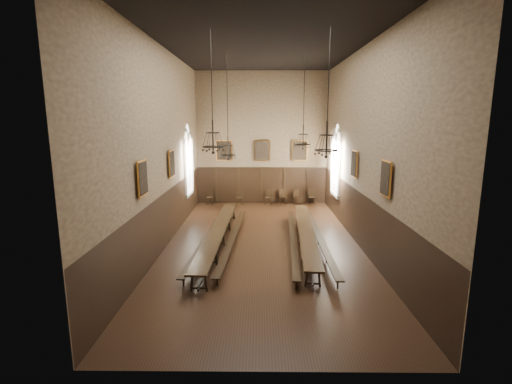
{
  "coord_description": "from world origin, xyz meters",
  "views": [
    {
      "loc": [
        -0.15,
        -16.66,
        5.76
      ],
      "look_at": [
        -0.33,
        1.5,
        2.23
      ],
      "focal_mm": 26.0,
      "sensor_mm": 36.0,
      "label": 1
    }
  ],
  "objects_px": {
    "chandelier_back_left": "(228,148)",
    "bench_left_inner": "(233,239)",
    "chair_6": "(297,200)",
    "chandelier_back_right": "(303,138)",
    "chair_4": "(269,200)",
    "chandelier_front_left": "(213,139)",
    "table_left": "(218,237)",
    "bench_right_inner": "(293,240)",
    "chair_2": "(239,200)",
    "chair_7": "(312,200)",
    "table_right": "(305,237)",
    "bench_left_outer": "(207,239)",
    "bench_right_outer": "(318,238)",
    "chair_0": "(210,200)",
    "chair_5": "(283,200)",
    "chandelier_front_right": "(327,143)"
  },
  "relations": [
    {
      "from": "chandelier_front_left",
      "to": "chair_2",
      "type": "bearing_deg",
      "value": 88.02
    },
    {
      "from": "chair_7",
      "to": "chair_6",
      "type": "bearing_deg",
      "value": -177.67
    },
    {
      "from": "chair_5",
      "to": "chandelier_front_left",
      "type": "distance_m",
      "value": 12.52
    },
    {
      "from": "chair_4",
      "to": "chair_5",
      "type": "height_order",
      "value": "chair_4"
    },
    {
      "from": "chair_5",
      "to": "chair_6",
      "type": "relative_size",
      "value": 0.98
    },
    {
      "from": "bench_right_inner",
      "to": "chandelier_back_right",
      "type": "bearing_deg",
      "value": 75.7
    },
    {
      "from": "chair_6",
      "to": "bench_left_outer",
      "type": "bearing_deg",
      "value": -137.55
    },
    {
      "from": "bench_right_inner",
      "to": "bench_right_outer",
      "type": "distance_m",
      "value": 1.24
    },
    {
      "from": "chandelier_front_left",
      "to": "bench_right_outer",
      "type": "bearing_deg",
      "value": 28.95
    },
    {
      "from": "bench_left_outer",
      "to": "chair_4",
      "type": "relative_size",
      "value": 9.4
    },
    {
      "from": "bench_right_outer",
      "to": "chair_2",
      "type": "relative_size",
      "value": 10.5
    },
    {
      "from": "bench_right_inner",
      "to": "chair_4",
      "type": "height_order",
      "value": "chair_4"
    },
    {
      "from": "table_left",
      "to": "chandelier_front_right",
      "type": "distance_m",
      "value": 6.82
    },
    {
      "from": "table_left",
      "to": "chandelier_back_left",
      "type": "distance_m",
      "value": 4.88
    },
    {
      "from": "chair_0",
      "to": "chair_2",
      "type": "height_order",
      "value": "chair_0"
    },
    {
      "from": "table_left",
      "to": "bench_right_inner",
      "type": "relative_size",
      "value": 1.08
    },
    {
      "from": "bench_right_outer",
      "to": "chandelier_front_right",
      "type": "bearing_deg",
      "value": -95.94
    },
    {
      "from": "chandelier_back_left",
      "to": "chandelier_front_left",
      "type": "relative_size",
      "value": 1.18
    },
    {
      "from": "bench_right_outer",
      "to": "chair_7",
      "type": "xyz_separation_m",
      "value": [
        0.86,
        8.51,
        0.02
      ]
    },
    {
      "from": "table_right",
      "to": "chair_7",
      "type": "distance_m",
      "value": 8.75
    },
    {
      "from": "chandelier_back_left",
      "to": "chair_0",
      "type": "bearing_deg",
      "value": 107.18
    },
    {
      "from": "chair_2",
      "to": "chair_7",
      "type": "xyz_separation_m",
      "value": [
        5.04,
        0.04,
        0.02
      ]
    },
    {
      "from": "bench_right_inner",
      "to": "bench_left_outer",
      "type": "bearing_deg",
      "value": 178.9
    },
    {
      "from": "chair_2",
      "to": "chandelier_front_left",
      "type": "bearing_deg",
      "value": -89.64
    },
    {
      "from": "bench_right_inner",
      "to": "chandelier_back_right",
      "type": "distance_m",
      "value": 5.3
    },
    {
      "from": "bench_left_inner",
      "to": "chandelier_front_left",
      "type": "distance_m",
      "value": 5.39
    },
    {
      "from": "chair_0",
      "to": "chandelier_front_left",
      "type": "distance_m",
      "value": 12.06
    },
    {
      "from": "chandelier_back_left",
      "to": "chandelier_front_left",
      "type": "bearing_deg",
      "value": -91.46
    },
    {
      "from": "bench_right_outer",
      "to": "chair_7",
      "type": "height_order",
      "value": "chair_7"
    },
    {
      "from": "table_left",
      "to": "chair_4",
      "type": "bearing_deg",
      "value": 73.7
    },
    {
      "from": "chair_2",
      "to": "table_right",
      "type": "bearing_deg",
      "value": -65.16
    },
    {
      "from": "chair_2",
      "to": "chair_4",
      "type": "relative_size",
      "value": 0.95
    },
    {
      "from": "chair_4",
      "to": "chandelier_back_right",
      "type": "xyz_separation_m",
      "value": [
        1.59,
        -6.07,
        4.55
      ]
    },
    {
      "from": "table_right",
      "to": "chair_5",
      "type": "height_order",
      "value": "chair_5"
    },
    {
      "from": "bench_right_inner",
      "to": "chair_7",
      "type": "bearing_deg",
      "value": 76.57
    },
    {
      "from": "chair_2",
      "to": "chair_7",
      "type": "distance_m",
      "value": 5.04
    },
    {
      "from": "chandelier_front_right",
      "to": "bench_right_inner",
      "type": "bearing_deg",
      "value": 109.52
    },
    {
      "from": "table_left",
      "to": "chair_2",
      "type": "xyz_separation_m",
      "value": [
        0.51,
        8.71,
        -0.11
      ]
    },
    {
      "from": "chair_0",
      "to": "chair_5",
      "type": "bearing_deg",
      "value": 6.9
    },
    {
      "from": "bench_right_inner",
      "to": "chair_6",
      "type": "xyz_separation_m",
      "value": [
        1.05,
        8.7,
        0.03
      ]
    },
    {
      "from": "chandelier_back_left",
      "to": "bench_left_inner",
      "type": "bearing_deg",
      "value": -81.83
    },
    {
      "from": "bench_left_outer",
      "to": "chandelier_back_right",
      "type": "height_order",
      "value": "chandelier_back_right"
    },
    {
      "from": "bench_right_inner",
      "to": "chair_6",
      "type": "relative_size",
      "value": 9.47
    },
    {
      "from": "bench_left_inner",
      "to": "chandelier_back_right",
      "type": "bearing_deg",
      "value": 35.31
    },
    {
      "from": "chair_2",
      "to": "chandelier_back_left",
      "type": "height_order",
      "value": "chandelier_back_left"
    },
    {
      "from": "bench_left_outer",
      "to": "bench_right_outer",
      "type": "relative_size",
      "value": 0.94
    },
    {
      "from": "chair_6",
      "to": "chandelier_back_right",
      "type": "height_order",
      "value": "chandelier_back_right"
    },
    {
      "from": "chair_2",
      "to": "chandelier_front_left",
      "type": "xyz_separation_m",
      "value": [
        -0.38,
        -10.99,
        4.76
      ]
    },
    {
      "from": "table_left",
      "to": "chair_6",
      "type": "height_order",
      "value": "chair_6"
    },
    {
      "from": "chair_2",
      "to": "chair_6",
      "type": "bearing_deg",
      "value": 2.54
    }
  ]
}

